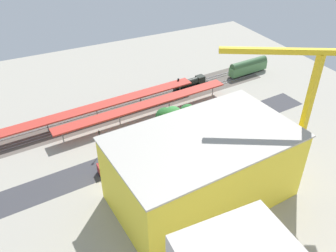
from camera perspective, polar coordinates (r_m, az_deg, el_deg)
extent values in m
plane|color=#9E998C|center=(103.37, -0.42, -2.18)|extent=(161.46, 161.46, 0.00)
cube|color=#5B544C|center=(120.36, -5.08, 3.46)|extent=(101.65, 21.21, 0.01)
cube|color=#38383D|center=(101.80, 0.12, -2.83)|extent=(101.31, 16.96, 0.01)
cube|color=#9E9EA8|center=(122.99, -5.67, 4.25)|extent=(100.61, 8.11, 0.12)
cube|color=#9E9EA8|center=(121.82, -5.42, 3.95)|extent=(100.61, 8.11, 0.12)
cube|color=#9E9EA8|center=(118.74, -4.73, 3.12)|extent=(100.61, 8.11, 0.12)
cube|color=#9E9EA8|center=(117.59, -4.46, 2.79)|extent=(100.61, 8.11, 0.12)
cube|color=#B73328|center=(111.62, -3.72, 3.44)|extent=(59.46, 8.86, 0.48)
cylinder|color=slate|center=(125.44, 7.20, 5.75)|extent=(0.30, 0.30, 4.07)
cylinder|color=slate|center=(116.49, 0.19, 3.64)|extent=(0.30, 0.30, 4.07)
cylinder|color=slate|center=(109.72, -7.78, 1.16)|extent=(0.30, 0.30, 4.07)
cylinder|color=slate|center=(105.55, -16.58, -1.60)|extent=(0.30, 0.30, 4.07)
cube|color=#B73328|center=(113.47, -11.49, 3.07)|extent=(69.57, 9.85, 0.44)
cylinder|color=slate|center=(126.28, 1.92, 6.12)|extent=(0.30, 0.30, 3.67)
cylinder|color=slate|center=(119.53, -4.42, 4.28)|extent=(0.30, 0.30, 3.67)
cylinder|color=slate|center=(114.53, -11.37, 2.19)|extent=(0.30, 0.30, 3.67)
cylinder|color=slate|center=(111.51, -18.81, -0.08)|extent=(0.30, 0.30, 3.67)
cube|color=black|center=(130.71, 3.68, 6.45)|extent=(14.07, 3.29, 1.00)
cylinder|color=black|center=(129.19, 3.18, 6.97)|extent=(11.21, 3.31, 2.44)
cube|color=black|center=(132.27, 5.18, 7.34)|extent=(3.08, 2.86, 3.50)
cylinder|color=black|center=(126.32, 1.67, 7.32)|extent=(0.70, 0.70, 1.40)
cube|color=black|center=(144.16, 12.67, 8.36)|extent=(15.52, 3.55, 0.60)
cube|color=#4C7F4C|center=(143.31, 12.77, 9.09)|extent=(17.27, 4.27, 3.46)
cylinder|color=#355935|center=(142.51, 12.87, 9.80)|extent=(16.59, 4.21, 2.92)
cube|color=black|center=(112.66, 13.95, 0.20)|extent=(3.78, 2.06, 0.30)
cube|color=maroon|center=(112.37, 13.98, 0.42)|extent=(4.48, 2.20, 0.75)
cube|color=#1E2328|center=(112.00, 14.03, 0.71)|extent=(2.56, 1.80, 0.62)
cube|color=black|center=(108.74, 10.59, -0.68)|extent=(3.63, 2.04, 0.30)
cube|color=silver|center=(108.43, 10.62, -0.44)|extent=(4.30, 2.16, 0.82)
cube|color=#1E2328|center=(108.05, 10.66, -0.14)|extent=(2.46, 1.80, 0.55)
cube|color=black|center=(105.57, 7.92, -1.58)|extent=(4.04, 2.19, 0.30)
cube|color=gray|center=(105.27, 7.94, -1.35)|extent=(4.78, 2.34, 0.72)
cube|color=#1E2328|center=(104.88, 7.97, -1.06)|extent=(2.74, 1.90, 0.63)
cube|color=black|center=(102.30, 4.76, -2.66)|extent=(4.11, 2.22, 0.30)
cube|color=gray|center=(101.99, 4.77, -2.43)|extent=(4.86, 2.39, 0.72)
cube|color=#1E2328|center=(101.57, 4.79, -2.11)|extent=(2.79, 1.92, 0.68)
cube|color=black|center=(99.60, 1.16, -3.70)|extent=(3.52, 1.83, 0.30)
cube|color=gray|center=(99.26, 1.16, -3.44)|extent=(4.18, 1.93, 0.83)
cube|color=#1E2328|center=(98.80, 1.17, -3.10)|extent=(2.37, 1.63, 0.65)
cube|color=black|center=(97.08, -2.15, -4.90)|extent=(3.89, 2.03, 0.30)
cube|color=gray|center=(96.75, -2.16, -4.66)|extent=(4.61, 2.17, 0.74)
cube|color=#1E2328|center=(96.35, -2.16, -4.37)|extent=(2.64, 1.76, 0.53)
cube|color=yellow|center=(80.85, 5.57, -6.81)|extent=(41.94, 26.36, 17.07)
cube|color=#ADA89E|center=(75.42, 5.93, -1.80)|extent=(42.59, 27.00, 0.40)
cube|color=gray|center=(97.99, 19.32, -6.44)|extent=(3.60, 3.60, 1.20)
cube|color=yellow|center=(89.21, 21.17, 1.12)|extent=(1.40, 1.40, 32.08)
cube|color=yellow|center=(79.19, 17.22, 11.45)|extent=(21.97, 12.94, 1.20)
cube|color=black|center=(101.42, 4.50, -2.95)|extent=(9.05, 3.66, 0.50)
cube|color=white|center=(101.10, 5.04, -2.00)|extent=(6.80, 3.51, 2.65)
cube|color=#334C8C|center=(98.87, 3.09, -2.97)|extent=(2.71, 2.81, 2.33)
cube|color=black|center=(100.19, 2.48, -3.39)|extent=(10.18, 3.40, 0.50)
cube|color=silver|center=(99.61, 3.01, -2.36)|extent=(8.06, 3.41, 3.12)
cube|color=maroon|center=(97.48, 0.61, -3.44)|extent=(2.43, 2.77, 2.60)
cube|color=black|center=(94.01, -8.43, -6.79)|extent=(9.18, 2.24, 0.50)
cube|color=silver|center=(93.13, -7.83, -5.79)|extent=(6.83, 2.48, 2.97)
cube|color=maroon|center=(92.47, -10.50, -6.72)|extent=(2.35, 2.48, 2.30)
cylinder|color=brown|center=(108.93, 3.16, 0.77)|extent=(0.46, 0.46, 2.74)
sphere|color=#28662D|center=(107.20, 3.21, 2.18)|extent=(5.18, 5.18, 5.18)
cylinder|color=brown|center=(105.00, -0.49, -0.27)|extent=(0.56, 0.56, 3.76)
sphere|color=#28662D|center=(102.87, -0.50, 1.49)|extent=(5.59, 5.59, 5.59)
cylinder|color=brown|center=(106.48, 0.78, -0.02)|extent=(0.41, 0.41, 2.83)
sphere|color=#38843D|center=(104.52, 0.79, 1.59)|extent=(6.10, 6.10, 6.10)
cylinder|color=#333333|center=(98.55, -10.82, -2.69)|extent=(0.16, 0.16, 6.30)
cube|color=black|center=(96.46, -11.05, -0.98)|extent=(0.36, 0.36, 0.90)
sphere|color=red|center=(96.25, -11.19, -0.87)|extent=(0.20, 0.20, 0.20)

